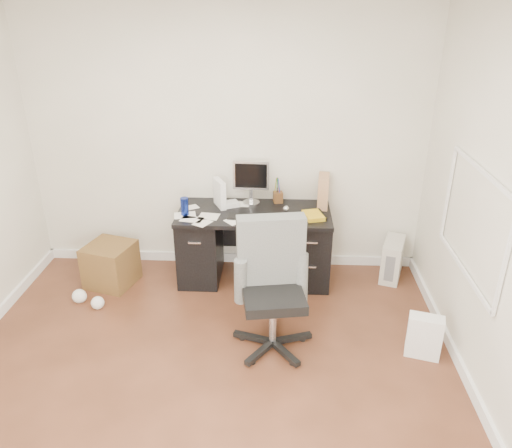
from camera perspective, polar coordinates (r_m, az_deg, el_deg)
The scene contains 18 objects.
ground at distance 3.95m, azimuth -6.13°, elevation -18.39°, with size 4.00×4.00×0.00m, color #422415.
room_shell at distance 3.09m, azimuth -6.84°, elevation 5.05°, with size 4.02×4.02×2.71m.
desk at distance 5.04m, azimuth -0.21°, elevation -2.24°, with size 1.50×0.70×0.75m.
loose_papers at distance 4.86m, azimuth -2.60°, elevation 1.23°, with size 1.10×0.60×0.00m, color white, non-canonical shape.
lcd_monitor at distance 5.01m, azimuth -0.56°, elevation 4.80°, with size 0.36×0.21×0.46m, color silver, non-canonical shape.
keyboard at distance 4.74m, azimuth -0.79°, elevation 0.78°, with size 0.40×0.14×0.02m, color black.
computer_mouse at distance 4.89m, azimuth 3.45°, elevation 1.74°, with size 0.06×0.06×0.06m, color silver.
travel_mug at distance 4.84m, azimuth -8.16°, elevation 2.01°, with size 0.08×0.08×0.17m, color navy.
white_binder at distance 4.98m, azimuth -4.18°, elevation 3.52°, with size 0.11×0.24×0.28m, color white.
magazine_file at distance 5.01m, azimuth 7.69°, elevation 3.74°, with size 0.14×0.27×0.32m, color #AC7A53.
pen_cup at distance 5.08m, azimuth 2.55°, elevation 3.91°, with size 0.11×0.11×0.27m, color brown, non-canonical shape.
yellow_book at distance 4.79m, azimuth 6.64°, elevation 0.97°, with size 0.18×0.23×0.04m, color gold.
paper_remote at distance 4.65m, azimuth 0.23°, elevation 0.22°, with size 0.21×0.17×0.02m, color white, non-canonical shape.
office_chair at distance 4.00m, azimuth 2.00°, elevation -7.51°, with size 0.63×0.63×1.11m, color #494C4A, non-canonical shape.
pc_tower at distance 5.34m, azimuth 15.31°, elevation -3.90°, with size 0.19×0.42×0.42m, color #AFAA9E.
shopping_bag at distance 4.33m, azimuth 18.67°, elevation -12.07°, with size 0.27×0.19×0.37m, color white.
wicker_basket at distance 5.25m, azimuth -16.26°, elevation -4.45°, with size 0.43×0.43×0.43m, color #452B14.
desk_printer at distance 4.98m, azimuth 0.45°, elevation -6.72°, with size 0.30×0.25×0.18m, color #5E5E62.
Camera 1 is at (0.54, -2.84, 2.69)m, focal length 35.00 mm.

